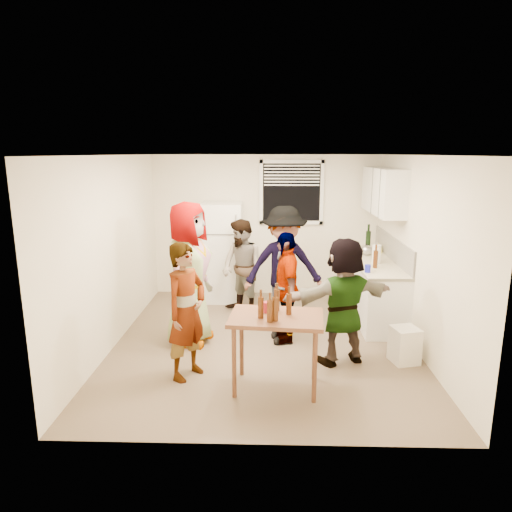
{
  "coord_description": "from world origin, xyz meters",
  "views": [
    {
      "loc": [
        0.07,
        -5.82,
        2.53
      ],
      "look_at": [
        -0.11,
        0.25,
        1.15
      ],
      "focal_mm": 32.0,
      "sensor_mm": 36.0,
      "label": 1
    }
  ],
  "objects_px": {
    "beer_bottle_table": "(275,320)",
    "guest_grey": "(191,341)",
    "guest_stripe": "(189,375)",
    "wine_bottle": "(367,250)",
    "trash_bin": "(405,343)",
    "serving_table": "(276,387)",
    "guest_black": "(285,340)",
    "beer_bottle_counter": "(375,268)",
    "guest_orange": "(341,361)",
    "red_cup": "(267,312)",
    "blue_cup": "(367,272)",
    "refrigerator": "(222,252)",
    "guest_back_left": "(242,313)",
    "guest_back_right": "(283,325)",
    "kettle": "(366,255)"
  },
  "relations": [
    {
      "from": "guest_back_left",
      "to": "guest_orange",
      "type": "bearing_deg",
      "value": -5.55
    },
    {
      "from": "trash_bin",
      "to": "serving_table",
      "type": "height_order",
      "value": "trash_bin"
    },
    {
      "from": "trash_bin",
      "to": "beer_bottle_table",
      "type": "relative_size",
      "value": 1.77
    },
    {
      "from": "guest_back_left",
      "to": "guest_back_right",
      "type": "distance_m",
      "value": 0.8
    },
    {
      "from": "wine_bottle",
      "to": "trash_bin",
      "type": "relative_size",
      "value": 0.75
    },
    {
      "from": "red_cup",
      "to": "guest_black",
      "type": "height_order",
      "value": "red_cup"
    },
    {
      "from": "beer_bottle_counter",
      "to": "beer_bottle_table",
      "type": "distance_m",
      "value": 2.47
    },
    {
      "from": "beer_bottle_table",
      "to": "guest_orange",
      "type": "height_order",
      "value": "beer_bottle_table"
    },
    {
      "from": "beer_bottle_counter",
      "to": "guest_grey",
      "type": "distance_m",
      "value": 2.82
    },
    {
      "from": "serving_table",
      "to": "beer_bottle_table",
      "type": "xyz_separation_m",
      "value": [
        -0.02,
        -0.14,
        0.83
      ]
    },
    {
      "from": "blue_cup",
      "to": "serving_table",
      "type": "relative_size",
      "value": 0.11
    },
    {
      "from": "beer_bottle_counter",
      "to": "red_cup",
      "type": "relative_size",
      "value": 2.19
    },
    {
      "from": "trash_bin",
      "to": "serving_table",
      "type": "distance_m",
      "value": 1.75
    },
    {
      "from": "wine_bottle",
      "to": "guest_black",
      "type": "height_order",
      "value": "wine_bottle"
    },
    {
      "from": "kettle",
      "to": "guest_back_right",
      "type": "distance_m",
      "value": 1.84
    },
    {
      "from": "serving_table",
      "to": "guest_back_right",
      "type": "height_order",
      "value": "serving_table"
    },
    {
      "from": "red_cup",
      "to": "guest_grey",
      "type": "height_order",
      "value": "red_cup"
    },
    {
      "from": "kettle",
      "to": "guest_orange",
      "type": "relative_size",
      "value": 0.15
    },
    {
      "from": "beer_bottle_counter",
      "to": "serving_table",
      "type": "bearing_deg",
      "value": -128.09
    },
    {
      "from": "blue_cup",
      "to": "guest_stripe",
      "type": "height_order",
      "value": "blue_cup"
    },
    {
      "from": "guest_stripe",
      "to": "guest_black",
      "type": "height_order",
      "value": "guest_stripe"
    },
    {
      "from": "wine_bottle",
      "to": "beer_bottle_table",
      "type": "bearing_deg",
      "value": -116.64
    },
    {
      "from": "beer_bottle_counter",
      "to": "blue_cup",
      "type": "distance_m",
      "value": 0.3
    },
    {
      "from": "blue_cup",
      "to": "trash_bin",
      "type": "distance_m",
      "value": 1.17
    },
    {
      "from": "guest_grey",
      "to": "beer_bottle_table",
      "type": "bearing_deg",
      "value": -126.29
    },
    {
      "from": "beer_bottle_table",
      "to": "red_cup",
      "type": "xyz_separation_m",
      "value": [
        -0.08,
        0.25,
        0.0
      ]
    },
    {
      "from": "refrigerator",
      "to": "red_cup",
      "type": "height_order",
      "value": "refrigerator"
    },
    {
      "from": "guest_stripe",
      "to": "wine_bottle",
      "type": "bearing_deg",
      "value": -10.68
    },
    {
      "from": "refrigerator",
      "to": "guest_back_left",
      "type": "xyz_separation_m",
      "value": [
        0.39,
        -0.76,
        -0.85
      ]
    },
    {
      "from": "wine_bottle",
      "to": "serving_table",
      "type": "xyz_separation_m",
      "value": [
        -1.6,
        -3.09,
        -0.9
      ]
    },
    {
      "from": "beer_bottle_counter",
      "to": "guest_orange",
      "type": "relative_size",
      "value": 0.16
    },
    {
      "from": "serving_table",
      "to": "guest_back_left",
      "type": "relative_size",
      "value": 0.65
    },
    {
      "from": "guest_black",
      "to": "beer_bottle_table",
      "type": "bearing_deg",
      "value": -14.66
    },
    {
      "from": "beer_bottle_table",
      "to": "guest_grey",
      "type": "height_order",
      "value": "beer_bottle_table"
    },
    {
      "from": "guest_back_right",
      "to": "guest_grey",
      "type": "bearing_deg",
      "value": -159.64
    },
    {
      "from": "guest_orange",
      "to": "refrigerator",
      "type": "bearing_deg",
      "value": -75.5
    },
    {
      "from": "serving_table",
      "to": "guest_grey",
      "type": "bearing_deg",
      "value": 132.95
    },
    {
      "from": "guest_grey",
      "to": "blue_cup",
      "type": "bearing_deg",
      "value": -67.34
    },
    {
      "from": "guest_black",
      "to": "guest_orange",
      "type": "height_order",
      "value": "guest_orange"
    },
    {
      "from": "wine_bottle",
      "to": "trash_bin",
      "type": "height_order",
      "value": "wine_bottle"
    },
    {
      "from": "guest_black",
      "to": "guest_grey",
      "type": "bearing_deg",
      "value": -95.05
    },
    {
      "from": "beer_bottle_table",
      "to": "guest_black",
      "type": "bearing_deg",
      "value": 83.63
    },
    {
      "from": "beer_bottle_counter",
      "to": "guest_stripe",
      "type": "xyz_separation_m",
      "value": [
        -2.46,
        -1.61,
        -0.9
      ]
    },
    {
      "from": "wine_bottle",
      "to": "guest_black",
      "type": "bearing_deg",
      "value": -129.26
    },
    {
      "from": "guest_back_right",
      "to": "guest_orange",
      "type": "height_order",
      "value": "guest_back_right"
    },
    {
      "from": "trash_bin",
      "to": "guest_back_left",
      "type": "bearing_deg",
      "value": 141.27
    },
    {
      "from": "red_cup",
      "to": "guest_stripe",
      "type": "distance_m",
      "value": 1.24
    },
    {
      "from": "kettle",
      "to": "guest_orange",
      "type": "xyz_separation_m",
      "value": [
        -0.69,
        -2.04,
        -0.9
      ]
    },
    {
      "from": "guest_grey",
      "to": "guest_back_right",
      "type": "distance_m",
      "value": 1.44
    },
    {
      "from": "wine_bottle",
      "to": "serving_table",
      "type": "distance_m",
      "value": 3.59
    }
  ]
}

